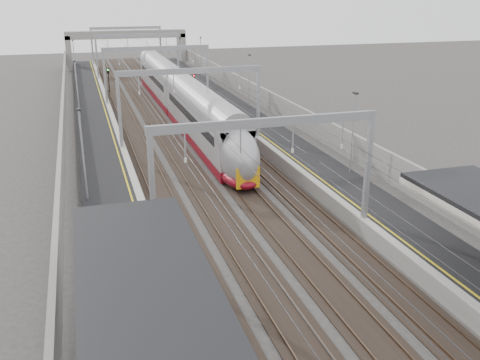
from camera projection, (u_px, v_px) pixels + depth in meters
platform_left at (101, 145)px, 49.31m from camera, size 4.00×120.00×1.00m
platform_right at (264, 132)px, 53.69m from camera, size 4.00×120.00×1.00m
tracks at (186, 143)px, 51.65m from camera, size 11.40×140.00×0.20m
overhead_line at (172, 70)px, 55.57m from camera, size 13.00×140.00×6.60m
overbridge at (126, 39)px, 99.46m from camera, size 22.00×2.20×6.90m
wall_left at (63, 136)px, 48.07m from camera, size 0.30×120.00×3.20m
wall_right at (294, 119)px, 54.19m from camera, size 0.30×120.00×3.20m
train at (183, 103)px, 59.14m from camera, size 2.79×50.80×4.41m
signal_green at (108, 76)px, 76.36m from camera, size 0.32×0.32×3.48m
signal_red_near at (183, 87)px, 67.59m from camera, size 0.32×0.32×3.48m
signal_red_far at (194, 82)px, 71.37m from camera, size 0.32×0.32×3.48m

